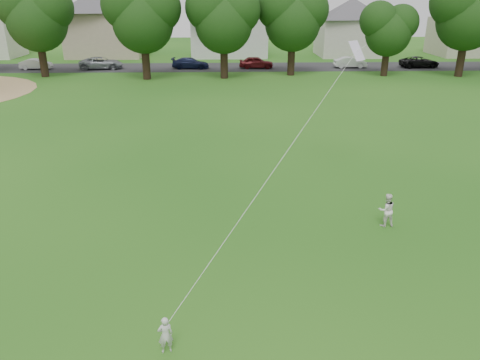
{
  "coord_description": "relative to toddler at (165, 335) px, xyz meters",
  "views": [
    {
      "loc": [
        -0.7,
        -11.69,
        7.79
      ],
      "look_at": [
        -0.25,
        2.0,
        2.3
      ],
      "focal_mm": 35.0,
      "sensor_mm": 36.0,
      "label": 1
    }
  ],
  "objects": [
    {
      "name": "toddler",
      "position": [
        0.0,
        0.0,
        0.0
      ],
      "size": [
        0.4,
        0.31,
        0.97
      ],
      "primitive_type": "imported",
      "rotation": [
        0.0,
        0.0,
        3.4
      ],
      "color": "silver",
      "rests_on": "ground"
    },
    {
      "name": "parked_cars",
      "position": [
        -1.93,
        43.99,
        0.14
      ],
      "size": [
        55.13,
        2.63,
        1.29
      ],
      "color": "black",
      "rests_on": "ground"
    },
    {
      "name": "older_boy",
      "position": [
        7.14,
        6.14,
        0.14
      ],
      "size": [
        0.64,
        0.52,
        1.24
      ],
      "primitive_type": "imported",
      "rotation": [
        0.0,
        0.0,
        3.23
      ],
      "color": "white",
      "rests_on": "ground"
    },
    {
      "name": "kite",
      "position": [
        3.53,
        5.75,
        2.63
      ],
      "size": [
        4.02,
        6.24,
        14.32
      ],
      "color": "white",
      "rests_on": "ground"
    },
    {
      "name": "house_row",
      "position": [
        1.4,
        54.99,
        4.33
      ],
      "size": [
        77.07,
        13.89,
        10.01
      ],
      "color": "silver",
      "rests_on": "ground"
    },
    {
      "name": "street",
      "position": [
        2.13,
        44.99,
        -0.48
      ],
      "size": [
        90.0,
        7.0,
        0.01
      ],
      "primitive_type": "cube",
      "color": "#2D2D30",
      "rests_on": "ground"
    },
    {
      "name": "tree_row",
      "position": [
        7.49,
        38.34,
        5.64
      ],
      "size": [
        81.87,
        8.95,
        10.11
      ],
      "color": "black",
      "rests_on": "ground"
    },
    {
      "name": "ground",
      "position": [
        2.13,
        2.99,
        -0.48
      ],
      "size": [
        160.0,
        160.0,
        0.0
      ],
      "primitive_type": "plane",
      "color": "#1A5112",
      "rests_on": "ground"
    }
  ]
}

